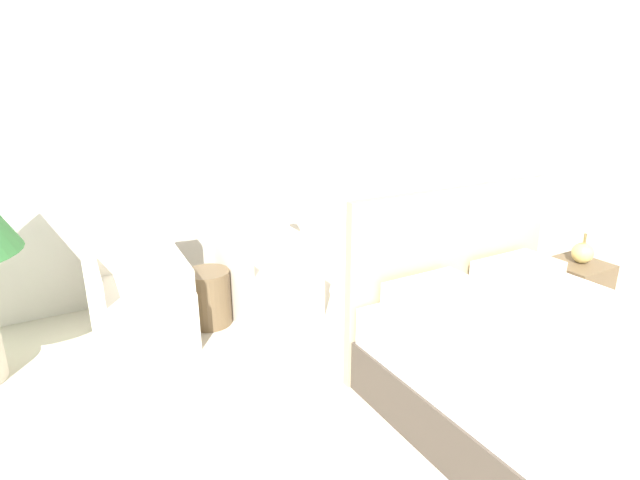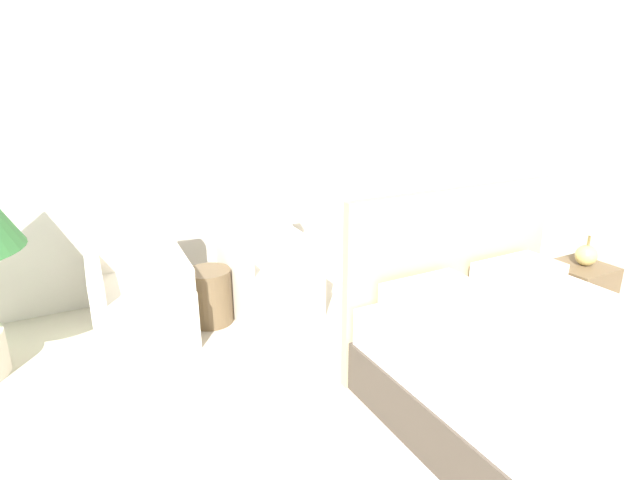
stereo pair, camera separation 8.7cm
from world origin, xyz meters
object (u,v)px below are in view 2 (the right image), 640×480
at_px(armchair_near_window_right, 269,276).
at_px(nightstand, 575,299).
at_px(bed, 574,388).
at_px(side_table, 210,296).
at_px(armchair_near_window_left, 141,301).
at_px(table_lamp, 592,223).

distance_m(armchair_near_window_right, nightstand, 2.38).
height_order(bed, side_table, bed).
relative_size(armchair_near_window_left, table_lamp, 1.90).
bearing_deg(side_table, bed, -59.55).
height_order(nightstand, table_lamp, table_lamp).
bearing_deg(bed, side_table, 120.45).
distance_m(armchair_near_window_left, nightstand, 3.23).
bearing_deg(table_lamp, armchair_near_window_left, 152.63).
relative_size(nightstand, table_lamp, 1.11).
bearing_deg(table_lamp, side_table, 148.34).
height_order(armchair_near_window_left, table_lamp, table_lamp).
xyz_separation_m(nightstand, side_table, (-2.36, 1.47, -0.05)).
height_order(bed, nightstand, bed).
bearing_deg(armchair_near_window_right, side_table, -175.77).
xyz_separation_m(armchair_near_window_right, nightstand, (1.86, -1.49, -0.01)).
height_order(armchair_near_window_left, armchair_near_window_right, same).
bearing_deg(bed, armchair_near_window_right, 109.52).
distance_m(bed, armchair_near_window_left, 2.88).
relative_size(armchair_near_window_left, side_table, 2.11).
xyz_separation_m(armchair_near_window_right, side_table, (-0.51, -0.03, -0.06)).
distance_m(armchair_near_window_left, table_lamp, 3.31).
distance_m(table_lamp, side_table, 2.88).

